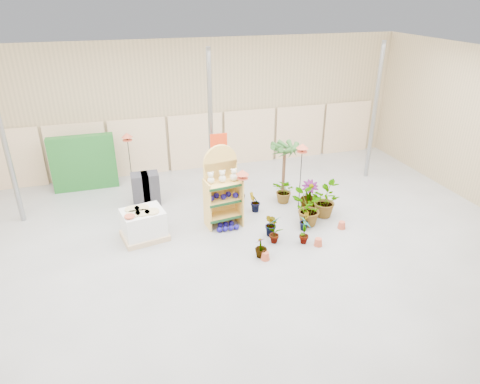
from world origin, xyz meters
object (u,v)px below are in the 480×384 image
object	(u,v)px
pallet_stack	(144,224)
bird_table_front	(243,174)
display_shelf	(222,189)
potted_plant_2	(307,209)

from	to	relation	value
pallet_stack	bird_table_front	size ratio (longest dim) A/B	0.75
display_shelf	bird_table_front	xyz separation A→B (m)	(0.47, -0.39, 0.54)
display_shelf	potted_plant_2	bearing A→B (deg)	-27.73
display_shelf	pallet_stack	xyz separation A→B (m)	(-2.16, -0.21, -0.63)
bird_table_front	potted_plant_2	distance (m)	2.08
pallet_stack	potted_plant_2	distance (m)	4.40
bird_table_front	potted_plant_2	bearing A→B (deg)	-13.23
bird_table_front	display_shelf	bearing A→B (deg)	139.96
display_shelf	pallet_stack	bearing A→B (deg)	177.76
display_shelf	bird_table_front	bearing A→B (deg)	-47.77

